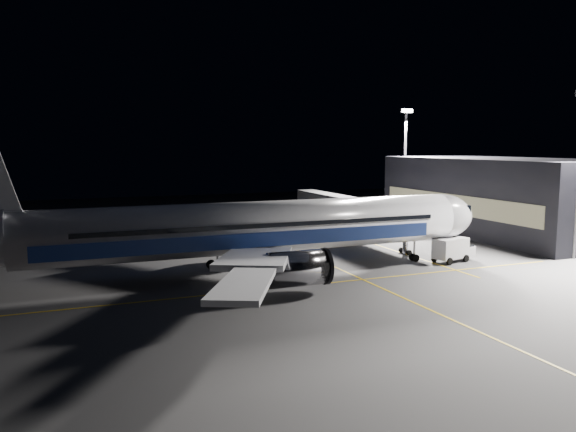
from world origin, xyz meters
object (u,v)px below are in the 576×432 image
at_px(safety_cone_b, 264,248).
at_px(airliner, 245,229).
at_px(jet_bridge, 355,208).
at_px(safety_cone_c, 232,267).
at_px(floodlight_mast_north, 405,154).
at_px(baggage_tug, 254,254).
at_px(safety_cone_a, 260,249).
at_px(service_truck, 453,249).

bearing_deg(safety_cone_b, airliner, -116.81).
xyz_separation_m(jet_bridge, safety_cone_c, (-23.42, -14.06, -4.29)).
bearing_deg(safety_cone_c, floodlight_mast_north, 34.04).
bearing_deg(safety_cone_c, safety_cone_b, 53.41).
height_order(baggage_tug, safety_cone_c, baggage_tug).
distance_m(jet_bridge, safety_cone_c, 27.65).
relative_size(safety_cone_b, safety_cone_c, 0.87).
xyz_separation_m(safety_cone_a, safety_cone_c, (-6.58, -9.18, -0.02)).
distance_m(airliner, safety_cone_b, 16.44).
distance_m(airliner, safety_cone_a, 15.36).
distance_m(jet_bridge, safety_cone_a, 18.05).
relative_size(jet_bridge, safety_cone_b, 66.99).
height_order(service_truck, safety_cone_b, service_truck).
xyz_separation_m(jet_bridge, service_truck, (2.83, -19.93, -3.03)).
bearing_deg(floodlight_mast_north, service_truck, -114.13).
relative_size(airliner, safety_cone_b, 119.73).
relative_size(baggage_tug, safety_cone_b, 5.01).
bearing_deg(floodlight_mast_north, baggage_tug, -147.39).
bearing_deg(floodlight_mast_north, jet_bridge, -142.26).
relative_size(floodlight_mast_north, safety_cone_a, 32.48).
distance_m(jet_bridge, safety_cone_b, 17.06).
relative_size(airliner, jet_bridge, 1.79).
bearing_deg(safety_cone_b, service_truck, -40.13).
height_order(jet_bridge, floodlight_mast_north, floodlight_mast_north).
distance_m(airliner, jet_bridge, 29.31).
xyz_separation_m(service_truck, safety_cone_c, (-26.25, 5.87, -1.26)).
height_order(airliner, safety_cone_b, airliner).
height_order(service_truck, baggage_tug, service_truck).
relative_size(floodlight_mast_north, safety_cone_b, 40.31).
height_order(safety_cone_b, safety_cone_c, safety_cone_c).
height_order(jet_bridge, baggage_tug, jet_bridge).
xyz_separation_m(service_truck, safety_cone_a, (-19.67, 15.05, -1.24)).
distance_m(airliner, floodlight_mast_north, 52.56).
xyz_separation_m(airliner, jet_bridge, (23.08, 18.06, -0.58)).
bearing_deg(safety_cone_a, airliner, -115.31).
bearing_deg(baggage_tug, airliner, -122.69).
relative_size(jet_bridge, safety_cone_a, 53.98).
relative_size(jet_bridge, service_truck, 5.68).
height_order(airliner, floodlight_mast_north, floodlight_mast_north).
height_order(airliner, jet_bridge, airliner).
bearing_deg(jet_bridge, safety_cone_b, -165.78).
bearing_deg(jet_bridge, safety_cone_a, -163.85).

